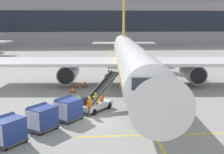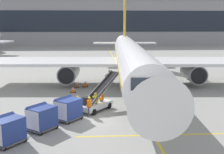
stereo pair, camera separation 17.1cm
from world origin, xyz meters
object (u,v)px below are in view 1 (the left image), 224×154
at_px(safety_cone_engine_keepout, 76,85).
at_px(safety_cone_wingtip, 73,90).
at_px(baggage_cart_second, 42,117).
at_px(ground_crew_by_carts, 78,104).
at_px(parked_airplane, 130,58).
at_px(ground_crew_wingwalker, 90,105).
at_px(baggage_cart_lead, 68,108).
at_px(ground_crew_marshaller, 96,101).
at_px(safety_cone_nose_mark, 85,84).
at_px(baggage_cart_third, 8,130).
at_px(belt_loader, 97,100).
at_px(ground_crew_by_loader, 101,98).

bearing_deg(safety_cone_engine_keepout, safety_cone_wingtip, -95.83).
xyz_separation_m(baggage_cart_second, ground_crew_by_carts, (2.52, 3.35, -0.00)).
bearing_deg(parked_airplane, ground_crew_wingwalker, -111.64).
relative_size(baggage_cart_lead, baggage_cart_second, 1.00).
distance_m(baggage_cart_lead, safety_cone_engine_keepout, 12.39).
relative_size(ground_crew_marshaller, safety_cone_nose_mark, 2.25).
xyz_separation_m(ground_crew_marshaller, safety_cone_wingtip, (-2.58, 7.49, -0.66)).
xyz_separation_m(ground_crew_by_carts, ground_crew_marshaller, (1.53, 1.06, 0.00)).
xyz_separation_m(baggage_cart_lead, ground_crew_by_carts, (0.76, 1.21, -0.00)).
relative_size(baggage_cart_third, ground_crew_wingwalker, 1.52).
xyz_separation_m(belt_loader, ground_crew_by_carts, (-1.61, -1.56, 0.10)).
relative_size(parked_airplane, ground_crew_wingwalker, 26.57).
bearing_deg(parked_airplane, safety_cone_engine_keepout, -167.37).
bearing_deg(safety_cone_engine_keepout, ground_crew_wingwalker, -81.18).
distance_m(baggage_cart_lead, baggage_cart_second, 2.77).
bearing_deg(baggage_cart_lead, ground_crew_by_loader, 47.53).
relative_size(baggage_cart_second, ground_crew_by_loader, 1.52).
bearing_deg(safety_cone_wingtip, baggage_cart_lead, -88.29).
height_order(ground_crew_by_loader, ground_crew_wingwalker, same).
bearing_deg(parked_airplane, ground_crew_by_carts, -115.77).
relative_size(baggage_cart_lead, ground_crew_by_loader, 1.52).
distance_m(baggage_cart_third, ground_crew_by_loader, 9.97).
bearing_deg(ground_crew_by_loader, safety_cone_engine_keepout, 107.00).
height_order(ground_crew_by_loader, safety_cone_nose_mark, ground_crew_by_loader).
xyz_separation_m(ground_crew_by_carts, ground_crew_wingwalker, (0.99, -0.27, 0.00)).
distance_m(ground_crew_by_loader, safety_cone_engine_keepout, 9.75).
bearing_deg(safety_cone_engine_keepout, baggage_cart_second, -96.81).
bearing_deg(baggage_cart_lead, belt_loader, 49.46).
distance_m(baggage_cart_second, baggage_cart_third, 3.04).
relative_size(ground_crew_by_carts, ground_crew_marshaller, 1.00).
distance_m(ground_crew_wingwalker, safety_cone_nose_mark, 11.83).
bearing_deg(safety_cone_nose_mark, ground_crew_wingwalker, -86.44).
bearing_deg(ground_crew_marshaller, ground_crew_by_carts, -145.26).
height_order(baggage_cart_second, ground_crew_by_carts, baggage_cart_second).
bearing_deg(baggage_cart_second, ground_crew_by_carts, 53.05).
bearing_deg(belt_loader, ground_crew_wingwalker, -108.77).
relative_size(baggage_cart_second, safety_cone_engine_keepout, 4.23).
xyz_separation_m(belt_loader, ground_crew_wingwalker, (-0.62, -1.83, 0.10)).
height_order(parked_airplane, baggage_cart_lead, parked_airplane).
relative_size(belt_loader, ground_crew_wingwalker, 2.80).
xyz_separation_m(baggage_cart_third, ground_crew_marshaller, (5.85, 6.86, -0.00)).
height_order(ground_crew_marshaller, safety_cone_wingtip, ground_crew_marshaller).
bearing_deg(ground_crew_by_loader, ground_crew_wingwalker, -116.58).
xyz_separation_m(ground_crew_marshaller, safety_cone_engine_keepout, (-2.31, 10.10, -0.69)).
height_order(parked_airplane, safety_cone_engine_keepout, parked_airplane).
bearing_deg(ground_crew_by_loader, belt_loader, -145.52).
bearing_deg(safety_cone_wingtip, baggage_cart_second, -97.03).
distance_m(baggage_cart_third, ground_crew_wingwalker, 7.67).
distance_m(baggage_cart_second, safety_cone_wingtip, 12.01).
xyz_separation_m(baggage_cart_second, baggage_cart_third, (-1.80, -2.45, 0.00)).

